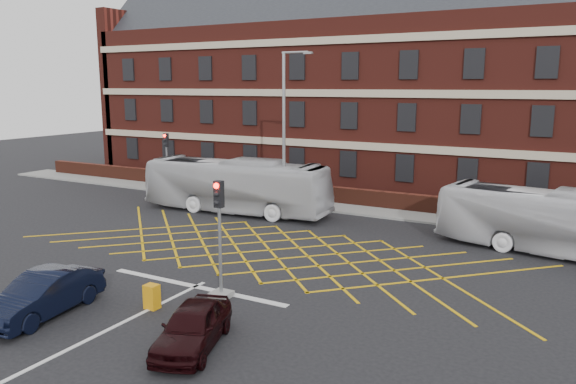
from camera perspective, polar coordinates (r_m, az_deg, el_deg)
The scene contains 16 objects.
ground at distance 24.59m, azimuth -4.28°, elevation -7.08°, with size 120.00×120.00×0.00m, color black.
victorian_building at distance 43.41m, azimuth 12.25°, elevation 10.96°, with size 51.00×12.17×20.40m.
boundary_wall at distance 35.69m, azimuth 7.20°, elevation -0.57°, with size 56.00×0.50×1.10m, color #4D1F14.
far_pavement at distance 34.88m, azimuth 6.57°, elevation -1.65°, with size 60.00×3.00×0.12m, color slate.
box_junction_hatching at distance 26.21m, azimuth -1.88°, elevation -5.91°, with size 11.50×0.12×0.02m, color #CC990C.
stop_line at distance 21.91m, azimuth -9.37°, elevation -9.45°, with size 8.00×0.30×0.02m, color silver.
centre_line at distance 17.72m, azimuth -22.95°, elevation -15.27°, with size 0.15×14.00×0.02m, color silver.
bus_left at distance 33.68m, azimuth -5.30°, elevation 0.64°, with size 2.72×11.62×3.24m, color silver.
bus_right at distance 27.92m, azimuth 25.84°, elevation -2.82°, with size 2.50×10.69×2.98m, color silver.
car_navy at distance 20.55m, azimuth -23.61°, elevation -9.52°, with size 1.54×4.41×1.45m, color black.
car_maroon at distance 17.00m, azimuth -9.65°, elevation -13.30°, with size 1.53×3.81×1.30m, color black.
traffic_light_near at distance 20.20m, azimuth -6.91°, elevation -5.90°, with size 0.70×0.70×4.27m.
traffic_light_far at distance 39.99m, azimuth -12.17°, elevation 2.26°, with size 0.70×0.70×4.27m.
street_lamp at distance 31.93m, azimuth -0.31°, elevation 3.09°, with size 2.25×1.00×9.35m.
direction_signs at distance 41.09m, azimuth -9.72°, elevation 2.03°, with size 1.10×0.16×2.20m.
utility_cabinet at distance 20.07m, azimuth -13.67°, elevation -10.29°, with size 0.47×0.39×0.85m, color orange.
Camera 1 is at (12.89, -19.53, 7.55)m, focal length 35.00 mm.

